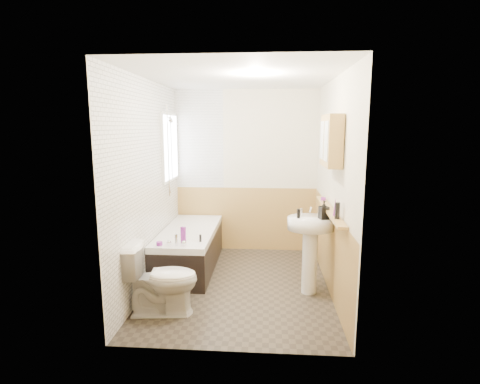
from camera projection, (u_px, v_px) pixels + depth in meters
The scene contains 26 objects.
floor at pixel (239, 285), 4.66m from camera, with size 2.80×2.80×0.00m, color #2F2921.
ceiling at pixel (239, 77), 4.22m from camera, with size 2.80×2.80×0.00m, color white.
wall_back at pixel (246, 172), 5.83m from camera, with size 2.20×0.02×2.50m, color beige.
wall_front at pixel (226, 213), 3.06m from camera, with size 2.20×0.02×2.50m, color beige.
wall_left at pixel (148, 185), 4.52m from camera, with size 0.02×2.80×2.50m, color beige.
wall_right at pixel (334, 187), 4.36m from camera, with size 0.02×2.80×2.50m, color beige.
wainscot_right at pixel (329, 248), 4.49m from camera, with size 0.01×2.80×1.00m, color tan.
wainscot_front at pixel (227, 297), 3.21m from camera, with size 2.20×0.01×1.00m, color tan.
wainscot_back at pixel (246, 219), 5.93m from camera, with size 2.20×0.01×1.00m, color tan.
tile_cladding_left at pixel (149, 185), 4.52m from camera, with size 0.01×2.80×2.50m, color white.
tile_return_back at pixel (199, 139), 5.77m from camera, with size 0.75×0.01×1.50m, color white.
window at pixel (171, 147), 5.38m from camera, with size 0.03×0.79×0.99m.
bathtub at pixel (190, 248), 5.18m from camera, with size 0.70×1.66×0.69m.
shower_riser at pixel (168, 143), 5.17m from camera, with size 0.11×0.08×1.27m.
toilet at pixel (161, 279), 3.90m from camera, with size 0.43×0.77×0.75m, color white.
sink at pixel (310, 239), 4.34m from camera, with size 0.54×0.43×1.03m.
pine_shelf at pixel (330, 210), 4.22m from camera, with size 0.10×1.55×0.03m, color tan.
medicine_cabinet at pixel (331, 141), 4.01m from camera, with size 0.16×0.61×0.55m.
foam_can at pixel (337, 211), 3.76m from camera, with size 0.05×0.05×0.17m, color black.
green_bottle at pixel (335, 207), 3.88m from camera, with size 0.04×0.04×0.19m, color purple.
black_jar at pixel (323, 199), 4.70m from camera, with size 0.06×0.06×0.04m, color purple.
soap_bottle at pixel (324, 215), 4.21m from camera, with size 0.10×0.21×0.10m, color black.
clear_bottle at pixel (299, 214), 4.24m from camera, with size 0.04×0.04×0.11m, color black.
blue_gel at pixel (183, 235), 4.50m from camera, with size 0.06×0.04×0.20m, color purple.
cream_jar at pixel (159, 244), 4.44m from camera, with size 0.07×0.07×0.05m, color purple.
orange_bottle at pixel (200, 238), 4.57m from camera, with size 0.03×0.03×0.09m, color black.
Camera 1 is at (0.33, -4.37, 1.95)m, focal length 28.00 mm.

